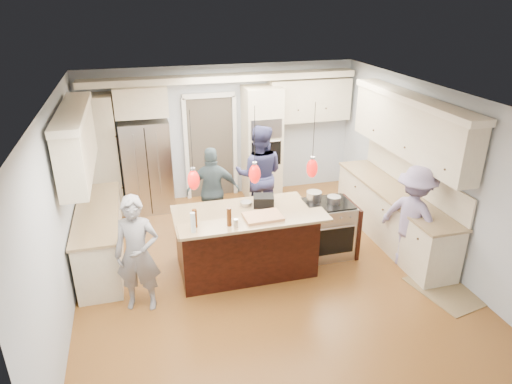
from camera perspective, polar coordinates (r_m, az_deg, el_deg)
The scene contains 23 objects.
ground_plane at distance 7.27m, azimuth 0.73°, elevation -9.41°, with size 6.00×6.00×0.00m, color olive.
room_shell at distance 6.46m, azimuth 0.81°, elevation 4.22°, with size 5.54×6.04×2.72m.
refrigerator at distance 9.03m, azimuth -13.42°, elevation 3.17°, with size 0.90×0.70×1.80m, color #B7B7BC.
oven_column at distance 9.30m, azimuth 0.74°, elevation 6.05°, with size 0.72×0.69×2.30m.
back_upper_cabinets at distance 8.97m, azimuth -8.75°, elevation 8.56°, with size 5.30×0.61×2.54m.
right_counter_run at distance 7.96m, azimuth 17.35°, elevation 1.08°, with size 0.64×3.10×2.51m.
left_cabinets at distance 7.31m, azimuth -19.83°, elevation -1.32°, with size 0.64×2.30×2.51m.
kitchen_island at distance 7.02m, azimuth -1.37°, elevation -6.06°, with size 2.10×1.46×1.12m.
island_range at distance 7.51m, azimuth 9.01°, elevation -4.51°, with size 0.82×0.71×0.92m.
pendant_lights at distance 5.94m, azimuth -0.16°, elevation 2.30°, with size 1.75×0.15×1.03m.
person_bar_end at distance 6.23m, azimuth -14.60°, elevation -7.54°, with size 0.60×0.39×1.64m, color gray.
person_far_left at distance 8.31m, azimuth 0.43°, elevation 2.18°, with size 0.90×0.70×1.85m, color navy.
person_far_right at distance 7.99m, azimuth -5.39°, elevation 0.12°, with size 0.93×0.39×1.58m, color #4B6169.
person_range_side at distance 7.34m, azimuth 19.08°, elevation -3.07°, with size 1.07×0.61×1.65m, color #8E81AE.
floor_rug at distance 7.29m, azimuth 22.56°, elevation -11.32°, with size 0.70×1.03×0.01m, color olive.
water_bottle at distance 5.93m, azimuth -7.88°, elevation -3.80°, with size 0.06×0.06×0.28m, color silver.
beer_bottle_a at distance 6.05m, azimuth -7.66°, elevation -3.29°, with size 0.06×0.06×0.26m, color #46220C.
beer_bottle_b at distance 6.04m, azimuth -3.38°, elevation -3.12°, with size 0.06×0.06×0.26m, color #46220C.
beer_bottle_c at distance 6.09m, azimuth -3.35°, elevation -3.17°, with size 0.05×0.05×0.21m, color #46220C.
drink_can at distance 6.04m, azimuth -2.53°, elevation -3.91°, with size 0.06×0.06×0.12m, color #B7B7BC.
cutting_board at distance 6.28m, azimuth 0.87°, elevation -3.09°, with size 0.52×0.37×0.04m, color tan.
pot_large at distance 7.33m, azimuth 7.26°, elevation -0.48°, with size 0.24×0.24×0.14m, color #B7B7BC.
pot_small at distance 7.29m, azimuth 9.70°, elevation -0.94°, with size 0.22×0.22×0.11m, color #B7B7BC.
Camera 1 is at (-1.68, -5.85, 3.98)m, focal length 32.00 mm.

